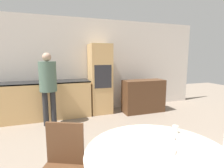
# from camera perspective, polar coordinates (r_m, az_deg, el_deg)

# --- Properties ---
(wall_back) EXTENTS (7.04, 0.05, 2.60)m
(wall_back) POSITION_cam_1_polar(r_m,az_deg,el_deg) (5.04, -7.75, 5.99)
(wall_back) COLOR silver
(wall_back) RESTS_ON ground_plane
(kitchen_counter) EXTENTS (2.60, 0.60, 0.93)m
(kitchen_counter) POSITION_cam_1_polar(r_m,az_deg,el_deg) (4.72, -23.23, -4.88)
(kitchen_counter) COLOR tan
(kitchen_counter) RESTS_ON ground_plane
(oven_unit) EXTENTS (0.57, 0.59, 1.89)m
(oven_unit) POSITION_cam_1_polar(r_m,az_deg,el_deg) (4.81, -3.91, 1.65)
(oven_unit) COLOR tan
(oven_unit) RESTS_ON ground_plane
(sideboard) EXTENTS (1.17, 0.45, 0.91)m
(sideboard) POSITION_cam_1_polar(r_m,az_deg,el_deg) (4.99, 10.24, -3.91)
(sideboard) COLOR #51331E
(sideboard) RESTS_ON ground_plane
(chair_far_left) EXTENTS (0.53, 0.53, 0.90)m
(chair_far_left) POSITION_cam_1_polar(r_m,az_deg,el_deg) (1.91, -16.00, -24.01)
(chair_far_left) COLOR #51331E
(chair_far_left) RESTS_ON ground_plane
(person_standing) EXTENTS (0.37, 0.37, 1.63)m
(person_standing) POSITION_cam_1_polar(r_m,az_deg,el_deg) (4.10, -20.17, 0.77)
(person_standing) COLOR #262628
(person_standing) RESTS_ON ground_plane
(cup) EXTENTS (0.06, 0.06, 0.08)m
(cup) POSITION_cam_1_polar(r_m,az_deg,el_deg) (2.02, 19.95, -13.75)
(cup) COLOR silver
(cup) RESTS_ON dining_table
(bowl_near) EXTENTS (0.12, 0.12, 0.04)m
(bowl_near) POSITION_cam_1_polar(r_m,az_deg,el_deg) (1.88, 17.96, -16.08)
(bowl_near) COLOR white
(bowl_near) RESTS_ON dining_table
(bowl_centre) EXTENTS (0.15, 0.15, 0.04)m
(bowl_centre) POSITION_cam_1_polar(r_m,az_deg,el_deg) (1.65, 17.44, -19.65)
(bowl_centre) COLOR silver
(bowl_centre) RESTS_ON dining_table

